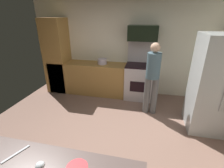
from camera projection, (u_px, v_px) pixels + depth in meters
name	position (u px, v px, depth m)	size (l,w,h in m)	color
ground_plane	(102.00, 142.00, 3.01)	(5.20, 4.80, 0.02)	#7B5C4F
wall_back	(124.00, 48.00, 4.60)	(5.20, 0.12, 2.60)	beige
lower_cabinet_run	(91.00, 78.00, 4.79)	(2.40, 0.60, 0.90)	olive
cabinet_column	(57.00, 56.00, 4.75)	(0.60, 0.60, 2.10)	olive
oven_range	(139.00, 80.00, 4.47)	(0.76, 0.65, 1.56)	beige
microwave	(143.00, 33.00, 4.07)	(0.74, 0.38, 0.38)	black
refrigerator	(218.00, 85.00, 3.06)	(0.89, 0.79, 1.88)	#B1B7B7
person_cook	(152.00, 76.00, 3.57)	(0.31, 0.30, 1.65)	#5A5A5A
wine_glass_extra	(40.00, 166.00, 1.34)	(0.08, 0.08, 0.15)	silver
knife_paring	(16.00, 154.00, 1.60)	(0.27, 0.02, 0.01)	#B7BABF
stock_pot	(102.00, 61.00, 4.51)	(0.25, 0.25, 0.15)	#BEB0C3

